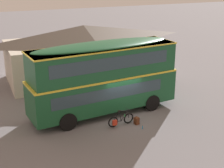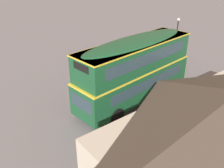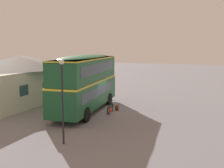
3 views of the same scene
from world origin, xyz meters
name	(u,v)px [view 2 (image 2 of 3)]	position (x,y,z in m)	size (l,w,h in m)	color
ground_plane	(117,99)	(0.00, 0.00, 0.00)	(120.00, 120.00, 0.00)	slate
double_decker_bus	(135,68)	(-0.91, 0.96, 2.64)	(10.04, 3.49, 4.79)	black
touring_bicycle	(114,86)	(-0.71, -1.19, 0.37)	(1.77, 0.58, 1.01)	black
backpack_on_ground	(103,90)	(0.30, -1.40, 0.25)	(0.35, 0.35, 0.49)	#592D19
water_bottle_blue_sports	(97,88)	(0.32, -2.15, 0.11)	(0.06, 0.06, 0.23)	#338CBF
street_lamp	(176,38)	(-8.29, -1.34, 2.97)	(0.28, 0.28, 4.83)	black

